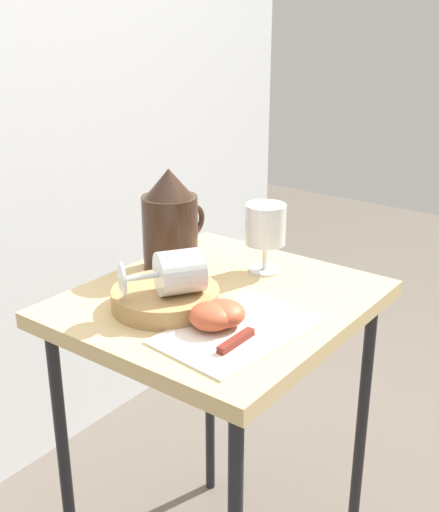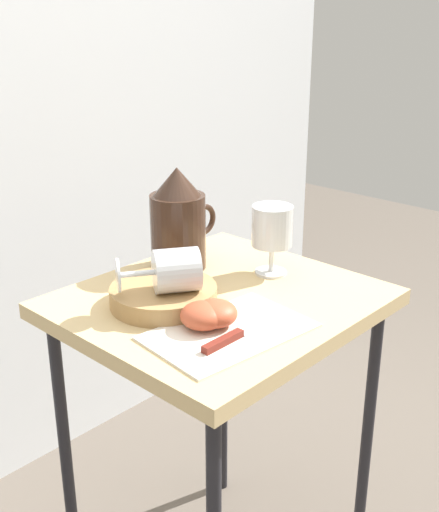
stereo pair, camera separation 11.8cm
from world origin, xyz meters
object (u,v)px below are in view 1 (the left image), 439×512
(table, at_px, (220,331))
(basket_tray, at_px, (165,298))
(apple_half_right, at_px, (223,313))
(knife, at_px, (247,334))
(wine_glass_upright, at_px, (264,228))
(apple_half_left, at_px, (212,316))
(wine_glass_tipped_near, at_px, (177,272))
(pitcher, at_px, (171,229))

(table, bearing_deg, basket_tray, 152.78)
(apple_half_right, distance_m, knife, 0.06)
(wine_glass_upright, bearing_deg, apple_half_left, -164.29)
(table, height_order, apple_half_right, apple_half_right)
(wine_glass_tipped_near, height_order, apple_half_left, wine_glass_tipped_near)
(table, relative_size, pitcher, 3.35)
(wine_glass_upright, xyz_separation_m, apple_half_left, (-0.27, -0.08, -0.07))
(apple_half_left, distance_m, apple_half_right, 0.02)
(wine_glass_tipped_near, distance_m, apple_half_left, 0.11)
(basket_tray, distance_m, apple_half_left, 0.12)
(apple_half_right, bearing_deg, basket_tray, 89.60)
(apple_half_left, relative_size, knife, 0.37)
(wine_glass_tipped_near, bearing_deg, table, -12.25)
(wine_glass_tipped_near, height_order, apple_half_right, wine_glass_tipped_near)
(pitcher, relative_size, knife, 1.00)
(basket_tray, height_order, wine_glass_upright, wine_glass_upright)
(basket_tray, bearing_deg, apple_half_left, -99.35)
(wine_glass_upright, relative_size, apple_half_left, 1.82)
(table, relative_size, basket_tray, 3.64)
(table, bearing_deg, apple_half_right, -140.71)
(wine_glass_upright, bearing_deg, knife, -151.49)
(pitcher, relative_size, wine_glass_upright, 1.48)
(wine_glass_tipped_near, height_order, knife, wine_glass_tipped_near)
(wine_glass_tipped_near, relative_size, apple_half_left, 2.03)
(apple_half_left, bearing_deg, wine_glass_tipped_near, 77.06)
(basket_tray, bearing_deg, apple_half_right, -90.40)
(wine_glass_tipped_near, relative_size, knife, 0.75)
(pitcher, relative_size, wine_glass_tipped_near, 1.33)
(basket_tray, distance_m, wine_glass_tipped_near, 0.06)
(basket_tray, height_order, apple_half_right, apple_half_right)
(pitcher, xyz_separation_m, knife, (-0.16, -0.30, -0.08))
(table, height_order, apple_half_left, apple_half_left)
(basket_tray, xyz_separation_m, apple_half_right, (-0.00, -0.13, 0.01))
(basket_tray, relative_size, apple_half_left, 2.49)
(table, relative_size, knife, 3.36)
(table, distance_m, apple_half_left, 0.17)
(apple_half_right, xyz_separation_m, knife, (-0.01, -0.06, -0.02))
(wine_glass_upright, height_order, knife, wine_glass_upright)
(apple_half_right, relative_size, knife, 0.37)
(pitcher, bearing_deg, wine_glass_tipped_near, -135.79)
(wine_glass_upright, relative_size, wine_glass_tipped_near, 0.90)
(knife, bearing_deg, apple_half_right, 79.69)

